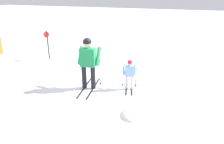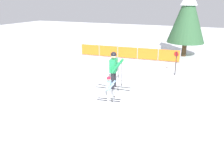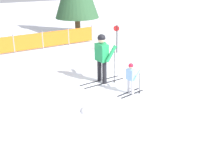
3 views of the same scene
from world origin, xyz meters
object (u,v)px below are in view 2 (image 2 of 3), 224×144
at_px(trail_marker, 176,60).
at_px(safety_fence, 127,52).
at_px(skier_adult, 114,67).
at_px(conifer_far, 188,14).
at_px(skier_child, 109,87).

bearing_deg(trail_marker, safety_fence, 146.42).
height_order(skier_adult, trail_marker, skier_adult).
xyz_separation_m(safety_fence, trail_marker, (3.69, -2.45, 0.38)).
bearing_deg(trail_marker, conifer_far, 89.94).
xyz_separation_m(skier_child, trail_marker, (2.11, 4.49, 0.24)).
bearing_deg(safety_fence, conifer_far, 33.28).
relative_size(safety_fence, trail_marker, 5.39).
distance_m(safety_fence, conifer_far, 5.15).
bearing_deg(conifer_far, skier_adult, -107.00).
height_order(safety_fence, trail_marker, trail_marker).
bearing_deg(skier_adult, skier_child, -82.52).
bearing_deg(skier_child, safety_fence, 90.67).
height_order(skier_child, safety_fence, skier_child).
relative_size(skier_adult, trail_marker, 1.30).
distance_m(skier_adult, conifer_far, 8.64).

